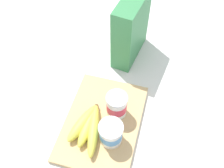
{
  "coord_description": "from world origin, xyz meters",
  "views": [
    {
      "loc": [
        0.37,
        0.13,
        0.76
      ],
      "look_at": [
        -0.12,
        0.0,
        0.07
      ],
      "focal_mm": 40.28,
      "sensor_mm": 36.0,
      "label": 1
    }
  ],
  "objects_px": {
    "yogurt_cup_back": "(111,133)",
    "cereal_box": "(131,29)",
    "yogurt_cup_front": "(117,105)",
    "banana_bunch": "(88,126)",
    "cutting_board": "(103,122)"
  },
  "relations": [
    {
      "from": "cereal_box",
      "to": "banana_bunch",
      "type": "height_order",
      "value": "cereal_box"
    },
    {
      "from": "cereal_box",
      "to": "yogurt_cup_back",
      "type": "distance_m",
      "value": 0.4
    },
    {
      "from": "banana_bunch",
      "to": "cereal_box",
      "type": "bearing_deg",
      "value": 172.85
    },
    {
      "from": "cereal_box",
      "to": "yogurt_cup_front",
      "type": "bearing_deg",
      "value": -166.79
    },
    {
      "from": "banana_bunch",
      "to": "yogurt_cup_back",
      "type": "bearing_deg",
      "value": 79.1
    },
    {
      "from": "banana_bunch",
      "to": "cutting_board",
      "type": "bearing_deg",
      "value": 137.62
    },
    {
      "from": "yogurt_cup_front",
      "to": "yogurt_cup_back",
      "type": "xyz_separation_m",
      "value": [
        0.1,
        0.01,
        -0.0
      ]
    },
    {
      "from": "yogurt_cup_back",
      "to": "cereal_box",
      "type": "bearing_deg",
      "value": -175.39
    },
    {
      "from": "yogurt_cup_front",
      "to": "banana_bunch",
      "type": "distance_m",
      "value": 0.11
    },
    {
      "from": "yogurt_cup_front",
      "to": "banana_bunch",
      "type": "xyz_separation_m",
      "value": [
        0.08,
        -0.07,
        -0.03
      ]
    },
    {
      "from": "yogurt_cup_front",
      "to": "banana_bunch",
      "type": "bearing_deg",
      "value": -40.99
    },
    {
      "from": "cereal_box",
      "to": "yogurt_cup_back",
      "type": "bearing_deg",
      "value": -166.83
    },
    {
      "from": "yogurt_cup_front",
      "to": "banana_bunch",
      "type": "height_order",
      "value": "yogurt_cup_front"
    },
    {
      "from": "cereal_box",
      "to": "yogurt_cup_back",
      "type": "height_order",
      "value": "cereal_box"
    },
    {
      "from": "yogurt_cup_front",
      "to": "banana_bunch",
      "type": "relative_size",
      "value": 0.49
    }
  ]
}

